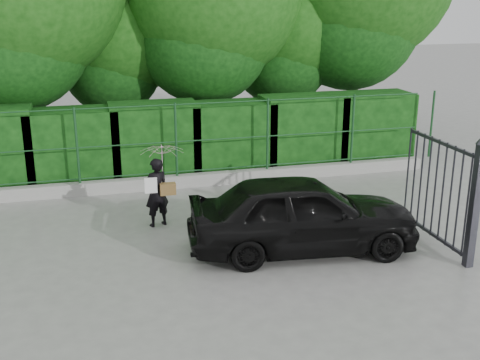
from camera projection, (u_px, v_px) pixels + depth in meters
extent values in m
plane|color=gray|center=(196.00, 266.00, 10.51)|extent=(80.00, 80.00, 0.00)
cube|color=#9E9E99|center=(161.00, 183.00, 14.61)|extent=(14.00, 0.25, 0.30)
cylinder|color=#184320|center=(77.00, 146.00, 13.84)|extent=(0.06, 0.06, 1.80)
cylinder|color=#184320|center=(176.00, 140.00, 14.40)|extent=(0.06, 0.06, 1.80)
cylinder|color=#184320|center=(268.00, 134.00, 14.96)|extent=(0.06, 0.06, 1.80)
cylinder|color=#184320|center=(353.00, 129.00, 15.52)|extent=(0.06, 0.06, 1.80)
cylinder|color=#184320|center=(432.00, 124.00, 16.08)|extent=(0.06, 0.06, 1.80)
cylinder|color=#184320|center=(161.00, 173.00, 14.54)|extent=(13.60, 0.03, 0.03)
cylinder|color=#184320|center=(159.00, 143.00, 14.31)|extent=(13.60, 0.03, 0.03)
cylinder|color=#184320|center=(158.00, 105.00, 14.04)|extent=(13.60, 0.03, 0.03)
cube|color=black|center=(73.00, 147.00, 14.81)|extent=(2.20, 1.20, 1.87)
cube|color=black|center=(155.00, 141.00, 15.29)|extent=(2.20, 1.20, 1.93)
cube|color=black|center=(231.00, 137.00, 15.79)|extent=(2.20, 1.20, 1.86)
cube|color=black|center=(302.00, 132.00, 16.27)|extent=(2.20, 1.20, 1.94)
cube|color=black|center=(370.00, 128.00, 16.76)|extent=(2.20, 1.20, 1.94)
cylinder|color=black|center=(30.00, 85.00, 15.74)|extent=(0.36, 0.36, 4.50)
cylinder|color=black|center=(124.00, 97.00, 17.74)|extent=(0.36, 0.36, 3.25)
sphere|color=#14470F|center=(120.00, 29.00, 17.15)|extent=(3.90, 3.90, 3.90)
cylinder|color=black|center=(214.00, 81.00, 17.28)|extent=(0.36, 0.36, 4.25)
cylinder|color=black|center=(288.00, 87.00, 18.65)|extent=(0.36, 0.36, 3.50)
sphere|color=#14470F|center=(289.00, 17.00, 18.02)|extent=(4.20, 4.20, 4.20)
cylinder|color=black|center=(354.00, 67.00, 18.58)|extent=(0.36, 0.36, 4.75)
cube|color=#26262D|center=(474.00, 207.00, 10.20)|extent=(0.14, 0.14, 2.20)
cube|color=#26262D|center=(432.00, 234.00, 11.54)|extent=(0.05, 2.00, 0.06)
cube|color=#26262D|center=(441.00, 143.00, 11.00)|extent=(0.05, 2.00, 0.06)
cylinder|color=#26262D|center=(467.00, 206.00, 10.40)|extent=(0.04, 0.04, 1.90)
cylinder|color=#26262D|center=(458.00, 201.00, 10.63)|extent=(0.04, 0.04, 1.90)
cylinder|color=#26262D|center=(450.00, 197.00, 10.86)|extent=(0.04, 0.04, 1.90)
cylinder|color=#26262D|center=(442.00, 193.00, 11.09)|extent=(0.04, 0.04, 1.90)
cylinder|color=#26262D|center=(435.00, 188.00, 11.32)|extent=(0.04, 0.04, 1.90)
cylinder|color=#26262D|center=(428.00, 184.00, 11.55)|extent=(0.04, 0.04, 1.90)
cylinder|color=#26262D|center=(421.00, 181.00, 11.78)|extent=(0.04, 0.04, 1.90)
cylinder|color=#26262D|center=(414.00, 177.00, 12.01)|extent=(0.04, 0.04, 1.90)
cylinder|color=#26262D|center=(408.00, 174.00, 12.24)|extent=(0.04, 0.04, 1.90)
imported|color=black|center=(157.00, 192.00, 12.15)|extent=(0.60, 0.49, 1.43)
imported|color=#E4ABC9|center=(162.00, 164.00, 12.06)|extent=(0.89, 0.90, 0.81)
cube|color=brown|center=(168.00, 189.00, 12.10)|extent=(0.32, 0.15, 0.24)
cube|color=white|center=(151.00, 186.00, 11.95)|extent=(0.25, 0.02, 0.32)
imported|color=black|center=(303.00, 214.00, 10.99)|extent=(4.35, 2.13, 1.43)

